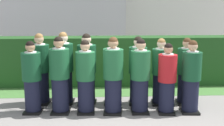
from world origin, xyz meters
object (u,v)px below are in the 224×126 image
student_front_row_3 (113,77)px  student_rear_row_2 (87,71)px  student_front_row_2 (86,79)px  student_front_row_4 (140,78)px  student_rear_row_6 (186,73)px  student_rear_row_4 (138,72)px  student_front_row_0 (32,79)px  student_front_row_1 (60,77)px  student_rear_row_1 (64,70)px  student_rear_row_5 (160,73)px  student_front_row_6 (191,79)px  student_in_red_blazer (167,80)px  student_rear_row_3 (112,73)px  student_rear_row_0 (40,71)px

student_front_row_3 → student_rear_row_2: (-0.59, 0.62, 0.00)m
student_rear_row_2 → student_front_row_2: bearing=-90.8°
student_front_row_4 → student_rear_row_6: size_ratio=1.03×
student_front_row_4 → student_rear_row_4: student_front_row_4 is taller
student_front_row_0 → student_front_row_4: size_ratio=0.97×
student_front_row_1 → student_rear_row_1: 0.60m
student_rear_row_4 → student_rear_row_6: 1.13m
student_front_row_0 → student_front_row_2: size_ratio=0.98×
student_front_row_0 → student_rear_row_5: (2.90, 0.43, -0.01)m
student_front_row_6 → student_front_row_2: bearing=177.6°
student_front_row_4 → student_front_row_6: (1.10, -0.06, -0.01)m
student_in_red_blazer → student_front_row_3: bearing=177.1°
student_front_row_2 → student_rear_row_4: student_rear_row_4 is taller
student_front_row_6 → student_rear_row_6: student_front_row_6 is taller
student_rear_row_4 → student_rear_row_6: student_rear_row_4 is taller
student_front_row_4 → student_rear_row_1: (-1.72, 0.67, 0.04)m
student_rear_row_5 → student_rear_row_6: size_ratio=0.99×
student_in_red_blazer → student_front_row_6: bearing=0.7°
student_rear_row_3 → student_rear_row_5: size_ratio=1.00×
student_front_row_2 → student_front_row_4: student_front_row_4 is taller
student_front_row_2 → student_front_row_6: (2.29, -0.10, -0.00)m
student_front_row_1 → student_front_row_4: size_ratio=1.03×
student_front_row_1 → student_front_row_2: student_front_row_1 is taller
student_rear_row_6 → student_rear_row_4: bearing=177.7°
student_front_row_6 → student_rear_row_0: bearing=167.2°
student_front_row_1 → student_front_row_6: student_front_row_1 is taller
student_front_row_0 → student_rear_row_3: size_ratio=1.00×
student_front_row_1 → student_in_red_blazer: student_front_row_1 is taller
student_front_row_3 → student_front_row_4: 0.59m
student_rear_row_0 → student_rear_row_5: bearing=-3.6°
student_rear_row_2 → student_front_row_3: bearing=-46.6°
student_front_row_1 → student_rear_row_2: student_rear_row_2 is taller
student_front_row_3 → student_rear_row_0: size_ratio=0.99×
student_front_row_2 → student_rear_row_3: (0.60, 0.58, -0.01)m
student_rear_row_5 → student_front_row_4: bearing=-136.0°
student_in_red_blazer → student_rear_row_1: (-2.29, 0.74, 0.09)m
student_front_row_0 → student_rear_row_2: size_ratio=0.94×
student_front_row_0 → student_rear_row_1: bearing=42.0°
student_front_row_0 → student_front_row_6: size_ratio=0.99×
student_front_row_3 → student_front_row_4: size_ratio=1.03×
student_rear_row_1 → student_rear_row_6: student_rear_row_1 is taller
student_rear_row_4 → student_in_red_blazer: bearing=-49.0°
student_front_row_2 → student_rear_row_1: 0.83m
student_front_row_4 → student_rear_row_0: (-2.27, 0.71, 0.03)m
student_front_row_0 → student_front_row_6: 3.46m
student_in_red_blazer → student_rear_row_2: size_ratio=0.91×
student_front_row_2 → student_rear_row_5: size_ratio=1.02×
student_front_row_4 → student_front_row_3: bearing=-179.5°
student_front_row_4 → student_rear_row_1: size_ratio=0.95×
student_front_row_1 → student_rear_row_3: (1.16, 0.54, -0.05)m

